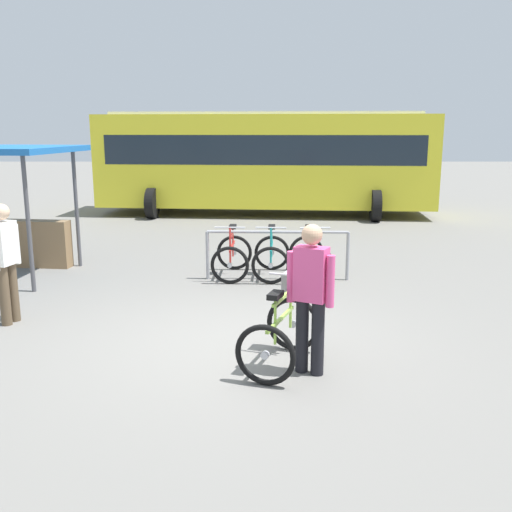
{
  "coord_description": "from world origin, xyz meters",
  "views": [
    {
      "loc": [
        0.27,
        -6.78,
        2.6
      ],
      "look_at": [
        0.27,
        0.45,
        1.0
      ],
      "focal_mm": 40.44,
      "sensor_mm": 36.0,
      "label": 1
    }
  ],
  "objects": [
    {
      "name": "bus_distant",
      "position": [
        0.56,
        11.06,
        1.74
      ],
      "size": [
        10.18,
        3.97,
        3.08
      ],
      "color": "yellow",
      "rests_on": "ground"
    },
    {
      "name": "racked_bike_red",
      "position": [
        -0.15,
        3.25,
        0.37
      ],
      "size": [
        0.7,
        1.13,
        0.97
      ],
      "color": "black",
      "rests_on": "ground"
    },
    {
      "name": "racked_bike_yellow",
      "position": [
        1.25,
        3.21,
        0.37
      ],
      "size": [
        0.74,
        1.15,
        0.97
      ],
      "color": "black",
      "rests_on": "ground"
    },
    {
      "name": "pedestrian_with_backpack",
      "position": [
        -3.1,
        0.73,
        0.94
      ],
      "size": [
        0.39,
        0.52,
        1.64
      ],
      "color": "brown",
      "rests_on": "ground"
    },
    {
      "name": "person_with_featured_bike",
      "position": [
        0.85,
        -0.92,
        0.91
      ],
      "size": [
        0.48,
        0.33,
        1.64
      ],
      "color": "black",
      "rests_on": "ground"
    },
    {
      "name": "bike_rack_rail",
      "position": [
        0.65,
        3.05,
        0.64
      ],
      "size": [
        2.51,
        0.13,
        0.88
      ],
      "color": "#99999E",
      "rests_on": "ground"
    },
    {
      "name": "featured_bicycle",
      "position": [
        0.57,
        -0.67,
        0.45
      ],
      "size": [
        0.99,
        1.26,
        0.97
      ],
      "color": "black",
      "rests_on": "ground"
    },
    {
      "name": "racked_bike_teal",
      "position": [
        0.55,
        3.23,
        0.37
      ],
      "size": [
        0.72,
        1.15,
        0.98
      ],
      "color": "black",
      "rests_on": "ground"
    },
    {
      "name": "ground_plane",
      "position": [
        0.0,
        0.0,
        0.0
      ],
      "size": [
        80.0,
        80.0,
        0.0
      ],
      "primitive_type": "plane",
      "color": "slate"
    }
  ]
}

